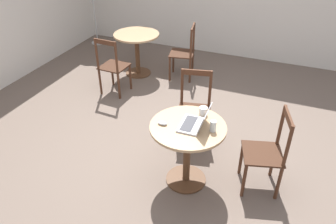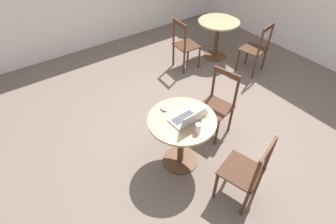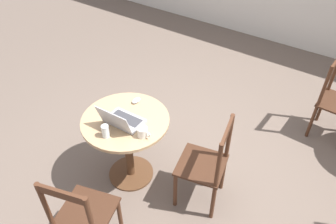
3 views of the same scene
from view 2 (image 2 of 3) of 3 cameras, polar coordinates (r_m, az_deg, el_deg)
name	(u,v)px [view 2 (image 2 of 3)]	position (r m, az deg, el deg)	size (l,w,h in m)	color
ground_plane	(191,131)	(3.81, 5.05, -4.11)	(16.00, 16.00, 0.00)	#66564C
cafe_table_near	(181,130)	(3.02, 2.96, -4.02)	(0.78, 0.78, 0.74)	#51331E
cafe_table_mid	(218,30)	(5.32, 10.80, 17.11)	(0.78, 0.78, 0.74)	#51331E
chair_near_front	(245,172)	(2.89, 16.50, -12.48)	(0.49, 0.49, 0.93)	#472819
chair_near_right	(217,105)	(3.57, 10.63, 1.47)	(0.47, 0.47, 0.93)	#472819
chair_mid_left	(185,46)	(4.91, 3.67, 14.25)	(0.42, 0.42, 0.93)	#472819
chair_mid_front	(256,49)	(5.02, 18.55, 12.80)	(0.47, 0.47, 0.93)	#472819
laptop	(187,119)	(2.84, 4.23, -1.47)	(0.33, 0.28, 0.22)	#B7B7BC
mouse	(164,109)	(3.00, -0.94, 0.72)	(0.06, 0.10, 0.03)	#B7B7BC
mug	(205,111)	(2.96, 7.96, 0.25)	(0.12, 0.09, 0.09)	silver
drinking_glass	(198,128)	(2.73, 6.56, -3.52)	(0.06, 0.06, 0.11)	silver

